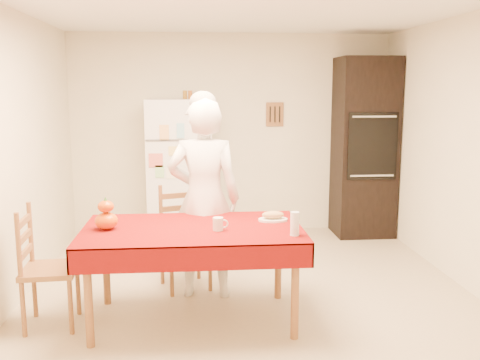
{
  "coord_description": "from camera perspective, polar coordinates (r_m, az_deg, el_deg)",
  "views": [
    {
      "loc": [
        -0.48,
        -4.51,
        1.84
      ],
      "look_at": [
        -0.07,
        0.2,
        1.02
      ],
      "focal_mm": 40.0,
      "sensor_mm": 36.0,
      "label": 1
    }
  ],
  "objects": [
    {
      "name": "dining_table",
      "position": [
        4.2,
        -5.07,
        -5.98
      ],
      "size": [
        1.7,
        1.0,
        0.76
      ],
      "color": "brown",
      "rests_on": "floor"
    },
    {
      "name": "pumpkin_lower",
      "position": [
        4.23,
        -14.07,
        -4.25
      ],
      "size": [
        0.18,
        0.18,
        0.13
      ],
      "primitive_type": "ellipsoid",
      "color": "#ED4D05",
      "rests_on": "dining_table"
    },
    {
      "name": "wine_glass",
      "position": [
        3.95,
        5.87,
        -4.66
      ],
      "size": [
        0.07,
        0.07,
        0.18
      ],
      "primitive_type": "cylinder",
      "color": "silver",
      "rests_on": "dining_table"
    },
    {
      "name": "oven_cabinet",
      "position": [
        6.81,
        13.12,
        3.4
      ],
      "size": [
        0.7,
        0.62,
        2.2
      ],
      "color": "black",
      "rests_on": "floor"
    },
    {
      "name": "chair_left",
      "position": [
        4.41,
        -20.47,
        -8.31
      ],
      "size": [
        0.42,
        0.44,
        0.95
      ],
      "rotation": [
        0.0,
        0.0,
        1.63
      ],
      "color": "brown",
      "rests_on": "floor"
    },
    {
      "name": "spice_jar_right",
      "position": [
        6.44,
        -3.91,
        9.06
      ],
      "size": [
        0.05,
        0.05,
        0.1
      ],
      "primitive_type": "cylinder",
      "color": "brown",
      "rests_on": "refrigerator"
    },
    {
      "name": "pumpkin_upper",
      "position": [
        4.2,
        -14.13,
        -2.76
      ],
      "size": [
        0.12,
        0.12,
        0.09
      ],
      "primitive_type": "ellipsoid",
      "color": "#C85004",
      "rests_on": "pumpkin_lower"
    },
    {
      "name": "coffee_mug",
      "position": [
        4.07,
        -2.36,
        -4.71
      ],
      "size": [
        0.08,
        0.08,
        0.1
      ],
      "primitive_type": "cylinder",
      "color": "silver",
      "rests_on": "dining_table"
    },
    {
      "name": "bread_loaf",
      "position": [
        4.37,
        3.54,
        -3.73
      ],
      "size": [
        0.18,
        0.1,
        0.06
      ],
      "primitive_type": "ellipsoid",
      "color": "#9A774C",
      "rests_on": "bread_plate"
    },
    {
      "name": "chair_far",
      "position": [
        5.0,
        -6.08,
        -5.6
      ],
      "size": [
        0.52,
        0.51,
        0.95
      ],
      "rotation": [
        0.0,
        0.0,
        0.3
      ],
      "color": "brown",
      "rests_on": "floor"
    },
    {
      "name": "spice_jar_left",
      "position": [
        6.44,
        -5.9,
        9.04
      ],
      "size": [
        0.05,
        0.05,
        0.1
      ],
      "primitive_type": "cylinder",
      "color": "brown",
      "rests_on": "refrigerator"
    },
    {
      "name": "spice_jar_mid",
      "position": [
        6.44,
        -5.33,
        9.04
      ],
      "size": [
        0.05,
        0.05,
        0.1
      ],
      "primitive_type": "cylinder",
      "color": "#95501B",
      "rests_on": "refrigerator"
    },
    {
      "name": "seated_woman",
      "position": [
        4.67,
        -3.86,
        -2.03
      ],
      "size": [
        0.68,
        0.48,
        1.75
      ],
      "primitive_type": "imported",
      "rotation": [
        0.0,
        0.0,
        3.03
      ],
      "color": "silver",
      "rests_on": "floor"
    },
    {
      "name": "bread_plate",
      "position": [
        4.38,
        3.54,
        -4.25
      ],
      "size": [
        0.24,
        0.24,
        0.02
      ],
      "primitive_type": "cylinder",
      "color": "white",
      "rests_on": "dining_table"
    },
    {
      "name": "refrigerator",
      "position": [
        6.47,
        -6.43,
        1.02
      ],
      "size": [
        0.75,
        0.74,
        1.7
      ],
      "color": "white",
      "rests_on": "floor"
    },
    {
      "name": "room_shell",
      "position": [
        4.54,
        1.11,
        7.15
      ],
      "size": [
        4.02,
        4.52,
        2.51
      ],
      "color": "beige",
      "rests_on": "ground"
    },
    {
      "name": "floor",
      "position": [
        4.89,
        1.05,
        -12.2
      ],
      "size": [
        4.5,
        4.5,
        0.0
      ],
      "primitive_type": "plane",
      "color": "#CAB792",
      "rests_on": "ground"
    }
  ]
}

